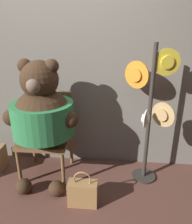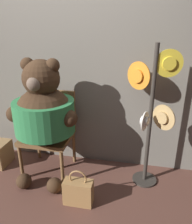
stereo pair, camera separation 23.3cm
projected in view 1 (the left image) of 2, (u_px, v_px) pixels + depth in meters
name	position (u px, v px, depth m)	size (l,w,h in m)	color
ground_plane	(47.00, 191.00, 2.40)	(14.00, 14.00, 0.00)	brown
wall_back	(56.00, 62.00, 2.59)	(8.00, 0.10, 2.60)	slate
chair	(47.00, 131.00, 2.60)	(0.56, 0.52, 0.98)	brown
teddy_bear	(42.00, 115.00, 2.34)	(0.80, 0.71, 1.40)	#3D2819
hat_display_rack	(150.00, 110.00, 2.32)	(0.53, 0.48, 1.56)	#332D28
handbag_on_ground	(83.00, 193.00, 2.18)	(0.29, 0.14, 0.39)	#A87A47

